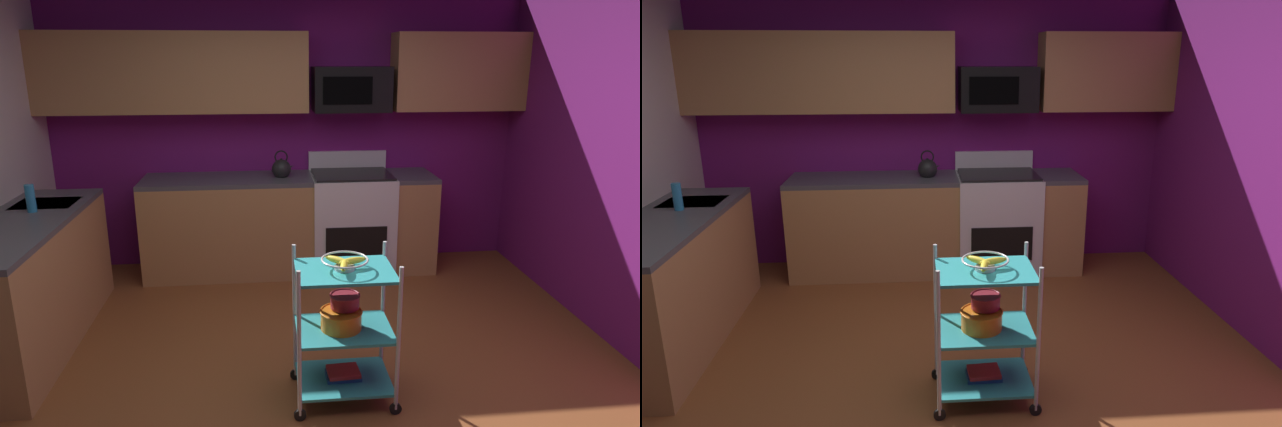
# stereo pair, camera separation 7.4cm
# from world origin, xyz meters

# --- Properties ---
(floor) EXTENTS (4.40, 4.80, 0.04)m
(floor) POSITION_xyz_m (0.00, 0.00, -0.02)
(floor) COLOR brown
(floor) RESTS_ON ground
(wall_back) EXTENTS (4.52, 0.06, 2.60)m
(wall_back) POSITION_xyz_m (0.00, 2.43, 1.30)
(wall_back) COLOR #751970
(wall_back) RESTS_ON ground
(counter_run) EXTENTS (3.55, 2.44, 0.92)m
(counter_run) POSITION_xyz_m (-0.78, 1.60, 0.46)
(counter_run) COLOR #B27F4C
(counter_run) RESTS_ON ground
(oven_range) EXTENTS (0.76, 0.65, 1.10)m
(oven_range) POSITION_xyz_m (0.58, 2.10, 0.48)
(oven_range) COLOR white
(oven_range) RESTS_ON ground
(upper_cabinets) EXTENTS (4.40, 0.33, 0.70)m
(upper_cabinets) POSITION_xyz_m (-0.13, 2.24, 1.85)
(upper_cabinets) COLOR #B27F4C
(microwave) EXTENTS (0.70, 0.39, 0.40)m
(microwave) POSITION_xyz_m (0.58, 2.21, 1.70)
(microwave) COLOR black
(rolling_cart) EXTENTS (0.62, 0.44, 0.91)m
(rolling_cart) POSITION_xyz_m (0.20, 0.01, 0.45)
(rolling_cart) COLOR silver
(rolling_cart) RESTS_ON ground
(fruit_bowl) EXTENTS (0.27, 0.27, 0.07)m
(fruit_bowl) POSITION_xyz_m (0.20, 0.01, 0.88)
(fruit_bowl) COLOR silver
(fruit_bowl) RESTS_ON rolling_cart
(mixing_bowl_large) EXTENTS (0.25, 0.25, 0.11)m
(mixing_bowl_large) POSITION_xyz_m (0.18, 0.01, 0.52)
(mixing_bowl_large) COLOR orange
(mixing_bowl_large) RESTS_ON rolling_cart
(mixing_bowl_small) EXTENTS (0.18, 0.18, 0.08)m
(mixing_bowl_small) POSITION_xyz_m (0.21, 0.05, 0.62)
(mixing_bowl_small) COLOR maroon
(mixing_bowl_small) RESTS_ON rolling_cart
(book_stack) EXTENTS (0.21, 0.16, 0.05)m
(book_stack) POSITION_xyz_m (0.20, 0.01, 0.15)
(book_stack) COLOR #1E4C8C
(book_stack) RESTS_ON rolling_cart
(kettle) EXTENTS (0.21, 0.18, 0.26)m
(kettle) POSITION_xyz_m (-0.08, 2.10, 1.00)
(kettle) COLOR black
(kettle) RESTS_ON counter_run
(dish_soap_bottle) EXTENTS (0.06, 0.06, 0.20)m
(dish_soap_bottle) POSITION_xyz_m (-1.90, 1.11, 1.02)
(dish_soap_bottle) COLOR #2D8CBF
(dish_soap_bottle) RESTS_ON counter_run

